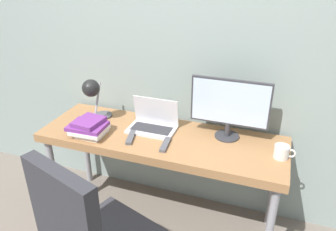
% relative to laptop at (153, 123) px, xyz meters
% --- Properties ---
extents(wall_back, '(8.00, 0.05, 2.60)m').
position_rel_laptop_xyz_m(wall_back, '(0.09, 0.28, 0.51)').
color(wall_back, gray).
rests_on(wall_back, ground_plane).
extents(desk, '(1.72, 0.57, 0.75)m').
position_rel_laptop_xyz_m(desk, '(0.09, -0.07, -0.12)').
color(desk, '#996B42').
rests_on(desk, ground_plane).
extents(laptop, '(0.34, 0.21, 0.22)m').
position_rel_laptop_xyz_m(laptop, '(0.00, 0.00, 0.00)').
color(laptop, silver).
rests_on(laptop, desk).
extents(monitor, '(0.53, 0.17, 0.42)m').
position_rel_laptop_xyz_m(monitor, '(0.52, 0.07, 0.19)').
color(monitor, '#333338').
rests_on(monitor, desk).
extents(desk_lamp, '(0.14, 0.26, 0.35)m').
position_rel_laptop_xyz_m(desk_lamp, '(-0.45, -0.05, 0.20)').
color(desk_lamp, '#4C4C51').
rests_on(desk_lamp, desk).
extents(book_stack, '(0.26, 0.23, 0.12)m').
position_rel_laptop_xyz_m(book_stack, '(-0.38, -0.23, 0.01)').
color(book_stack, silver).
rests_on(book_stack, desk).
extents(tv_remote, '(0.08, 0.18, 0.02)m').
position_rel_laptop_xyz_m(tv_remote, '(-0.09, -0.18, -0.04)').
color(tv_remote, '#4C4C51').
rests_on(tv_remote, desk).
extents(media_remote, '(0.06, 0.18, 0.02)m').
position_rel_laptop_xyz_m(media_remote, '(0.16, -0.19, -0.04)').
color(media_remote, '#4C4C51').
rests_on(media_remote, desk).
extents(mug, '(0.13, 0.09, 0.08)m').
position_rel_laptop_xyz_m(mug, '(0.89, -0.08, -0.01)').
color(mug, silver).
rests_on(mug, desk).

